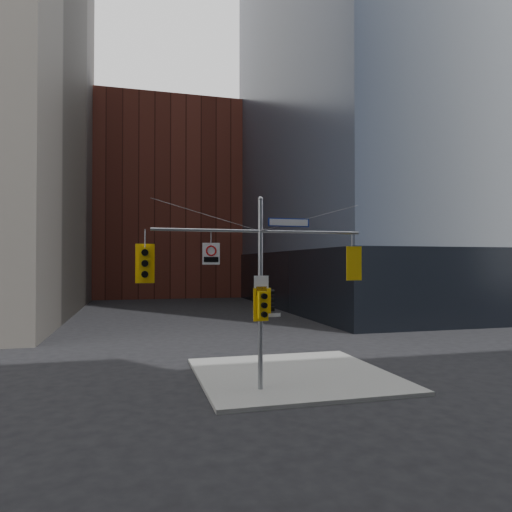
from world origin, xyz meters
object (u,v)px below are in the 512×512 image
traffic_light_east_arm (352,263)px  traffic_light_pole_side (269,301)px  signal_assembly (260,274)px  traffic_light_pole_front (262,305)px  regulatory_sign_arm (211,253)px  traffic_light_west_arm (145,263)px  street_sign_blade (289,222)px

traffic_light_east_arm → traffic_light_pole_side: (-3.41, -0.00, -1.39)m
signal_assembly → traffic_light_pole_front: signal_assembly is taller
traffic_light_east_arm → regulatory_sign_arm: regulatory_sign_arm is taller
signal_assembly → traffic_light_west_arm: (-4.18, 0.01, 0.38)m
signal_assembly → regulatory_sign_arm: (-1.86, -0.02, 0.76)m
traffic_light_east_arm → regulatory_sign_arm: 5.60m
traffic_light_east_arm → regulatory_sign_arm: bearing=0.9°
traffic_light_pole_front → regulatory_sign_arm: (-1.85, 0.25, 1.89)m
traffic_light_pole_side → regulatory_sign_arm: bearing=101.4°
traffic_light_east_arm → traffic_light_pole_side: 3.68m
signal_assembly → street_sign_blade: bearing=0.1°
traffic_light_pole_front → street_sign_blade: (1.11, 0.27, 3.07)m
traffic_light_west_arm → street_sign_blade: street_sign_blade is taller
regulatory_sign_arm → traffic_light_west_arm: bearing=-174.7°
street_sign_blade → regulatory_sign_arm: size_ratio=2.08×
traffic_light_pole_side → regulatory_sign_arm: (-2.17, -0.02, 1.76)m
traffic_light_pole_front → street_sign_blade: street_sign_blade is taller
signal_assembly → street_sign_blade: signal_assembly is taller
traffic_light_west_arm → traffic_light_pole_front: traffic_light_west_arm is taller
traffic_light_west_arm → traffic_light_east_arm: traffic_light_west_arm is taller
regulatory_sign_arm → signal_assembly: bearing=6.7°
traffic_light_east_arm → traffic_light_pole_side: traffic_light_east_arm is taller
traffic_light_pole_front → traffic_light_pole_side: bearing=35.3°
traffic_light_east_arm → traffic_light_pole_front: bearing=4.8°
regulatory_sign_arm → street_sign_blade: bearing=6.5°
signal_assembly → regulatory_sign_arm: bearing=-179.4°
traffic_light_pole_front → street_sign_blade: bearing=9.0°
traffic_light_east_arm → street_sign_blade: 3.04m
traffic_light_pole_front → street_sign_blade: size_ratio=0.75×
signal_assembly → traffic_light_pole_side: size_ratio=8.56×
traffic_light_west_arm → traffic_light_pole_side: bearing=1.4°
traffic_light_west_arm → street_sign_blade: 5.51m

